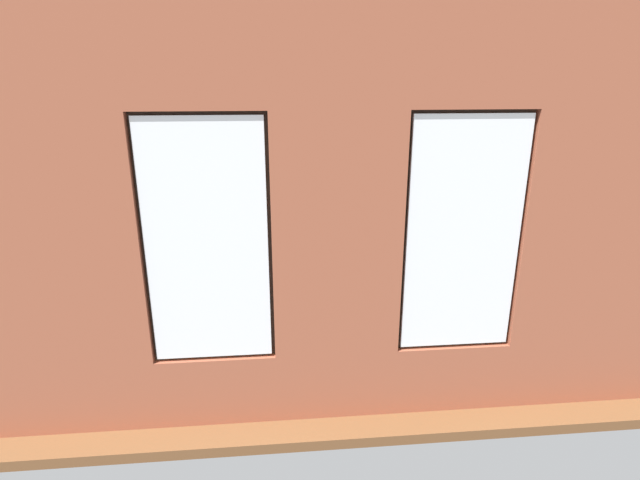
% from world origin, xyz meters
% --- Properties ---
extents(ground_plane, '(6.95, 5.55, 0.10)m').
position_xyz_m(ground_plane, '(0.00, 0.00, -0.05)').
color(ground_plane, brown).
extents(brick_wall_with_windows, '(6.35, 0.30, 3.55)m').
position_xyz_m(brick_wall_with_windows, '(-0.00, 2.39, 1.77)').
color(brick_wall_with_windows, '#9E5138').
rests_on(brick_wall_with_windows, ground_plane).
extents(white_wall_right, '(0.10, 4.55, 3.55)m').
position_xyz_m(white_wall_right, '(3.13, 0.20, 1.77)').
color(white_wall_right, silver).
rests_on(white_wall_right, ground_plane).
extents(couch_by_window, '(2.10, 0.87, 0.80)m').
position_xyz_m(couch_by_window, '(0.75, 1.74, 0.33)').
color(couch_by_window, black).
rests_on(couch_by_window, ground_plane).
extents(couch_left, '(0.88, 1.97, 0.80)m').
position_xyz_m(couch_left, '(-2.48, 0.26, 0.33)').
color(couch_left, black).
rests_on(couch_left, ground_plane).
extents(coffee_table, '(1.57, 0.76, 0.42)m').
position_xyz_m(coffee_table, '(-0.15, -0.38, 0.37)').
color(coffee_table, '#A87547').
rests_on(coffee_table, ground_plane).
extents(cup_ceramic, '(0.08, 0.08, 0.09)m').
position_xyz_m(cup_ceramic, '(-0.15, -0.38, 0.46)').
color(cup_ceramic, '#4C4C51').
rests_on(cup_ceramic, coffee_table).
extents(candle_jar, '(0.08, 0.08, 0.11)m').
position_xyz_m(candle_jar, '(-0.27, -0.26, 0.47)').
color(candle_jar, '#B7333D').
rests_on(candle_jar, coffee_table).
extents(table_plant_small, '(0.12, 0.12, 0.19)m').
position_xyz_m(table_plant_small, '(0.04, -0.47, 0.52)').
color(table_plant_small, '#47423D').
rests_on(table_plant_small, coffee_table).
extents(remote_black, '(0.11, 0.18, 0.02)m').
position_xyz_m(remote_black, '(0.32, -0.26, 0.43)').
color(remote_black, black).
rests_on(remote_black, coffee_table).
extents(remote_silver, '(0.13, 0.17, 0.02)m').
position_xyz_m(remote_silver, '(-0.58, -0.51, 0.43)').
color(remote_silver, '#B2B2B7').
rests_on(remote_silver, coffee_table).
extents(media_console, '(0.94, 0.42, 0.46)m').
position_xyz_m(media_console, '(2.83, 0.42, 0.23)').
color(media_console, black).
rests_on(media_console, ground_plane).
extents(tv_flatscreen, '(1.01, 0.20, 0.72)m').
position_xyz_m(tv_flatscreen, '(2.83, 0.42, 0.83)').
color(tv_flatscreen, black).
rests_on(tv_flatscreen, media_console).
extents(papasan_chair, '(1.08, 1.08, 0.68)m').
position_xyz_m(papasan_chair, '(0.43, -1.72, 0.44)').
color(papasan_chair, olive).
rests_on(papasan_chair, ground_plane).
extents(potted_plant_corner_near_left, '(0.93, 0.95, 1.37)m').
position_xyz_m(potted_plant_corner_near_left, '(-2.63, -1.77, 0.76)').
color(potted_plant_corner_near_left, gray).
rests_on(potted_plant_corner_near_left, ground_plane).
extents(potted_plant_mid_room_small, '(0.31, 0.31, 0.54)m').
position_xyz_m(potted_plant_mid_room_small, '(-1.13, -0.56, 0.37)').
color(potted_plant_mid_room_small, '#47423D').
rests_on(potted_plant_mid_room_small, ground_plane).
extents(potted_plant_corner_far_left, '(1.01, 0.96, 1.31)m').
position_xyz_m(potted_plant_corner_far_left, '(-2.64, 1.83, 0.71)').
color(potted_plant_corner_far_left, beige).
rests_on(potted_plant_corner_far_left, ground_plane).
extents(potted_plant_beside_window_right, '(0.46, 0.46, 0.75)m').
position_xyz_m(potted_plant_beside_window_right, '(2.01, 1.84, 0.45)').
color(potted_plant_beside_window_right, beige).
rests_on(potted_plant_beside_window_right, ground_plane).
extents(potted_plant_near_tv, '(1.15, 1.01, 1.42)m').
position_xyz_m(potted_plant_near_tv, '(2.27, 1.36, 0.70)').
color(potted_plant_near_tv, beige).
rests_on(potted_plant_near_tv, ground_plane).
extents(potted_plant_foreground_right, '(0.71, 0.73, 1.26)m').
position_xyz_m(potted_plant_foreground_right, '(2.52, -1.72, 0.49)').
color(potted_plant_foreground_right, brown).
rests_on(potted_plant_foreground_right, ground_plane).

